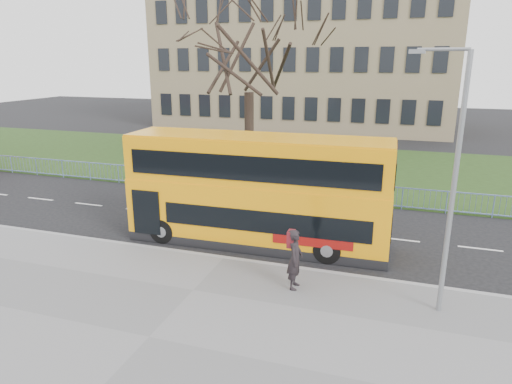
# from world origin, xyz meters

# --- Properties ---
(ground) EXTENTS (120.00, 120.00, 0.00)m
(ground) POSITION_xyz_m (0.00, 0.00, 0.00)
(ground) COLOR black
(ground) RESTS_ON ground
(pavement) EXTENTS (80.00, 10.50, 0.12)m
(pavement) POSITION_xyz_m (0.00, -6.75, 0.06)
(pavement) COLOR slate
(pavement) RESTS_ON ground
(kerb) EXTENTS (80.00, 0.20, 0.14)m
(kerb) POSITION_xyz_m (0.00, -1.55, 0.07)
(kerb) COLOR gray
(kerb) RESTS_ON ground
(grass_verge) EXTENTS (80.00, 15.40, 0.08)m
(grass_verge) POSITION_xyz_m (0.00, 14.30, 0.04)
(grass_verge) COLOR #1F3312
(grass_verge) RESTS_ON ground
(guard_railing) EXTENTS (40.00, 0.12, 1.10)m
(guard_railing) POSITION_xyz_m (0.00, 6.60, 0.55)
(guard_railing) COLOR #6B85BF
(guard_railing) RESTS_ON ground
(bare_tree) EXTENTS (8.51, 8.51, 12.15)m
(bare_tree) POSITION_xyz_m (-3.00, 10.00, 6.16)
(bare_tree) COLOR black
(bare_tree) RESTS_ON grass_verge
(civic_building) EXTENTS (30.00, 15.00, 14.00)m
(civic_building) POSITION_xyz_m (-5.00, 35.00, 7.00)
(civic_building) COLOR #877756
(civic_building) RESTS_ON ground
(yellow_bus) EXTENTS (10.13, 2.64, 4.22)m
(yellow_bus) POSITION_xyz_m (0.62, 0.39, 2.26)
(yellow_bus) COLOR #FFA10A
(yellow_bus) RESTS_ON ground
(pedestrian) EXTENTS (0.48, 0.71, 1.93)m
(pedestrian) POSITION_xyz_m (2.95, -2.97, 1.08)
(pedestrian) COLOR black
(pedestrian) RESTS_ON pavement
(street_lamp) EXTENTS (1.52, 0.37, 7.19)m
(street_lamp) POSITION_xyz_m (7.10, -2.99, 4.06)
(street_lamp) COLOR gray
(street_lamp) RESTS_ON pavement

